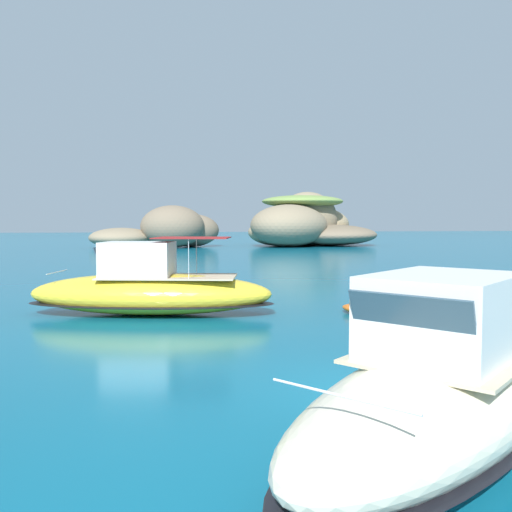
{
  "coord_description": "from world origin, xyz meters",
  "views": [
    {
      "loc": [
        -5.01,
        -11.29,
        3.9
      ],
      "look_at": [
        1.4,
        20.23,
        1.84
      ],
      "focal_mm": 37.19,
      "sensor_mm": 36.0,
      "label": 1
    }
  ],
  "objects_px": {
    "islet_small": "(165,230)",
    "dinghy_tender": "(366,310)",
    "islet_large": "(304,225)",
    "motorboat_yellow": "(150,290)",
    "motorboat_cream": "(452,383)"
  },
  "relations": [
    {
      "from": "islet_large",
      "to": "dinghy_tender",
      "type": "distance_m",
      "value": 68.39
    },
    {
      "from": "islet_small",
      "to": "dinghy_tender",
      "type": "bearing_deg",
      "value": -84.27
    },
    {
      "from": "islet_large",
      "to": "dinghy_tender",
      "type": "bearing_deg",
      "value": -104.54
    },
    {
      "from": "islet_large",
      "to": "motorboat_yellow",
      "type": "distance_m",
      "value": 69.14
    },
    {
      "from": "motorboat_yellow",
      "to": "motorboat_cream",
      "type": "xyz_separation_m",
      "value": [
        5.3,
        -14.2,
        -0.03
      ]
    },
    {
      "from": "motorboat_yellow",
      "to": "dinghy_tender",
      "type": "height_order",
      "value": "motorboat_yellow"
    },
    {
      "from": "islet_large",
      "to": "islet_small",
      "type": "bearing_deg",
      "value": -171.22
    },
    {
      "from": "islet_large",
      "to": "motorboat_cream",
      "type": "relative_size",
      "value": 2.77
    },
    {
      "from": "islet_small",
      "to": "motorboat_yellow",
      "type": "xyz_separation_m",
      "value": [
        -2.57,
        -60.4,
        -1.64
      ]
    },
    {
      "from": "islet_small",
      "to": "dinghy_tender",
      "type": "relative_size",
      "value": 7.68
    },
    {
      "from": "motorboat_yellow",
      "to": "dinghy_tender",
      "type": "distance_m",
      "value": 9.12
    },
    {
      "from": "motorboat_yellow",
      "to": "dinghy_tender",
      "type": "relative_size",
      "value": 3.82
    },
    {
      "from": "islet_small",
      "to": "motorboat_yellow",
      "type": "height_order",
      "value": "islet_small"
    },
    {
      "from": "islet_small",
      "to": "motorboat_cream",
      "type": "distance_m",
      "value": 74.68
    },
    {
      "from": "motorboat_yellow",
      "to": "islet_large",
      "type": "bearing_deg",
      "value": 67.9
    }
  ]
}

